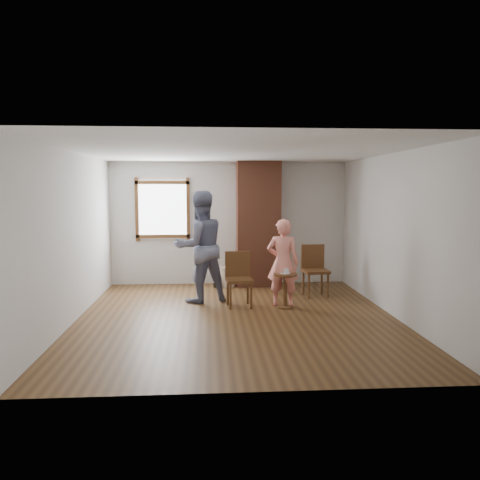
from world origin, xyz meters
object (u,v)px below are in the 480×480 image
(dining_chair_left, at_px, (239,276))
(side_table, at_px, (285,285))
(stoneware_crock, at_px, (228,276))
(person_pink, at_px, (283,263))
(man, at_px, (200,247))
(dining_chair_right, at_px, (314,267))

(dining_chair_left, bearing_deg, side_table, -19.29)
(stoneware_crock, height_order, person_pink, person_pink)
(dining_chair_left, xyz_separation_m, man, (-0.67, 0.38, 0.47))
(dining_chair_right, xyz_separation_m, person_pink, (-0.73, -0.75, 0.22))
(stoneware_crock, height_order, dining_chair_left, dining_chair_left)
(side_table, bearing_deg, man, 158.40)
(side_table, xyz_separation_m, person_pink, (-0.02, 0.14, 0.36))
(dining_chair_right, bearing_deg, man, -176.36)
(dining_chair_right, relative_size, man, 0.49)
(side_table, bearing_deg, person_pink, 98.47)
(stoneware_crock, height_order, side_table, side_table)
(dining_chair_left, relative_size, dining_chair_right, 0.97)
(side_table, height_order, person_pink, person_pink)
(stoneware_crock, bearing_deg, side_table, -63.99)
(dining_chair_left, distance_m, dining_chair_right, 1.64)
(dining_chair_right, distance_m, side_table, 1.14)
(stoneware_crock, xyz_separation_m, dining_chair_right, (1.61, -0.95, 0.33))
(stoneware_crock, xyz_separation_m, man, (-0.56, -1.27, 0.78))
(dining_chair_left, xyz_separation_m, dining_chair_right, (1.49, 0.69, 0.01))
(dining_chair_left, height_order, man, man)
(stoneware_crock, bearing_deg, person_pink, -62.72)
(stoneware_crock, distance_m, person_pink, 1.99)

